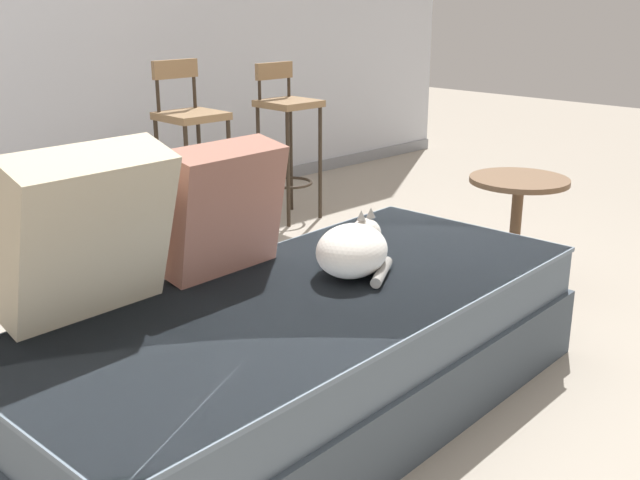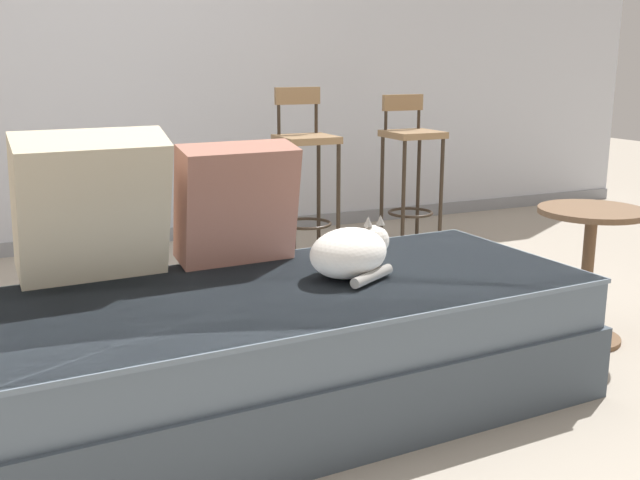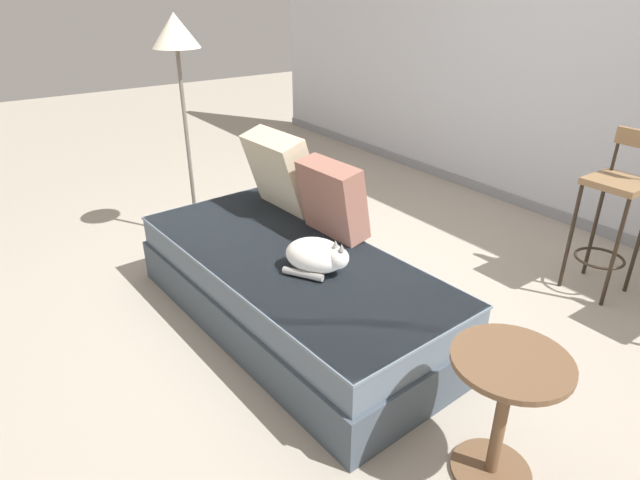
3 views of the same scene
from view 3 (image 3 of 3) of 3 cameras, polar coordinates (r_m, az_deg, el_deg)
The scene contains 10 objects.
ground_plane at distance 3.37m, azimuth 2.69°, elevation -6.33°, with size 16.00×16.00×0.00m, color #A89E8E.
wall_back_panel at distance 4.63m, azimuth 26.74°, elevation 17.20°, with size 8.00×0.10×2.60m, color silver.
wall_baseboard_trim at distance 4.88m, azimuth 23.51°, elevation 2.67°, with size 8.00×0.02×0.09m, color gray.
couch at distance 3.06m, azimuth -3.17°, elevation -5.12°, with size 2.10×1.02×0.44m.
throw_pillow_corner at distance 3.46m, azimuth -4.14°, elevation 7.34°, with size 0.50×0.34×0.52m.
throw_pillow_middle at distance 3.09m, azimuth 1.36°, elevation 4.38°, with size 0.44×0.25×0.45m.
cat at distance 2.75m, azimuth -0.30°, elevation -1.68°, with size 0.40×0.37×0.20m.
bar_stool_near_window at distance 3.68m, azimuth 28.91°, elevation 3.34°, with size 0.32×0.32×1.02m.
side_table at distance 2.21m, azimuth 19.03°, elevation -15.98°, with size 0.44×0.44×0.58m.
floor_lamp at distance 3.89m, azimuth -14.95°, elevation 18.68°, with size 0.32×0.32×1.61m.
Camera 3 is at (2.23, -1.78, 1.80)m, focal length 30.00 mm.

